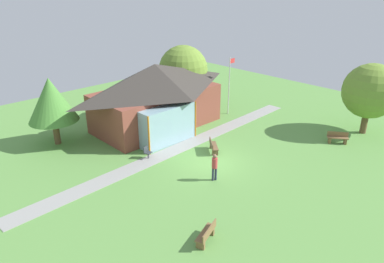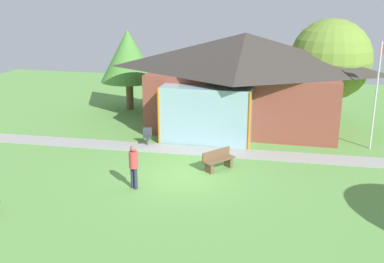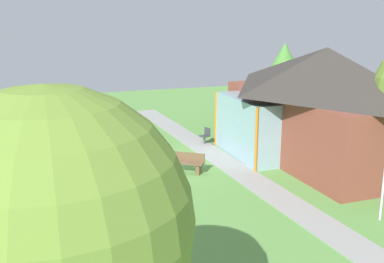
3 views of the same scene
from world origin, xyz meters
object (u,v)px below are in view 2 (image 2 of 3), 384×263
flagpole (377,91)px  bench_rear_near_path (218,160)px  visitor_strolling_lawn (134,164)px  patio_chair_west (147,137)px  tree_behind_pavilion_left (128,56)px  tree_behind_pavilion_right (331,60)px  pavilion (243,80)px

flagpole → bench_rear_near_path: 8.34m
flagpole → visitor_strolling_lawn: 11.96m
patio_chair_west → tree_behind_pavilion_left: size_ratio=0.17×
tree_behind_pavilion_right → bench_rear_near_path: bearing=-119.9°
flagpole → patio_chair_west: flagpole is taller
pavilion → tree_behind_pavilion_right: bearing=21.1°
flagpole → visitor_strolling_lawn: flagpole is taller
pavilion → flagpole: bearing=-17.4°
pavilion → tree_behind_pavilion_right: size_ratio=1.84×
pavilion → patio_chair_west: 6.17m
pavilion → patio_chair_west: bearing=-135.6°
pavilion → visitor_strolling_lawn: 9.72m
tree_behind_pavilion_right → patio_chair_west: bearing=-146.3°
bench_rear_near_path → patio_chair_west: bearing=-83.0°
patio_chair_west → tree_behind_pavilion_right: tree_behind_pavilion_right is taller
patio_chair_west → visitor_strolling_lawn: (1.16, -5.10, 0.61)m
visitor_strolling_lawn → tree_behind_pavilion_right: (7.49, 10.87, 2.64)m
visitor_strolling_lawn → tree_behind_pavilion_left: bearing=136.5°
pavilion → tree_behind_pavilion_left: (-7.42, 2.51, 0.69)m
tree_behind_pavilion_right → visitor_strolling_lawn: bearing=-124.5°
bench_rear_near_path → visitor_strolling_lawn: (-2.79, -2.70, 0.62)m
tree_behind_pavilion_left → tree_behind_pavilion_right: tree_behind_pavilion_right is taller
flagpole → tree_behind_pavilion_right: (-1.98, 3.80, 0.82)m
bench_rear_near_path → patio_chair_west: size_ratio=1.69×
pavilion → bench_rear_near_path: size_ratio=7.47×
flagpole → tree_behind_pavilion_left: (-13.96, 4.56, 0.55)m
tree_behind_pavilion_left → pavilion: bearing=-18.7°
pavilion → bench_rear_near_path: (-0.15, -6.42, -2.29)m
bench_rear_near_path → pavilion: bearing=-143.1°
flagpole → tree_behind_pavilion_left: bearing=161.9°
flagpole → patio_chair_west: size_ratio=5.94×
flagpole → bench_rear_near_path: flagpole is taller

